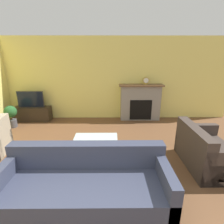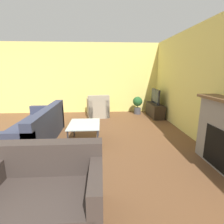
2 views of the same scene
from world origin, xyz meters
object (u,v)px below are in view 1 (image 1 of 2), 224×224
at_px(couch_sectional, 86,186).
at_px(potted_plant, 11,115).
at_px(coffee_table, 95,142).
at_px(mantel_clock, 146,81).
at_px(couch_loveseat, 206,152).
at_px(tv, 31,99).

relative_size(couch_sectional, potted_plant, 3.53).
bearing_deg(coffee_table, mantel_clock, 59.39).
relative_size(couch_loveseat, coffee_table, 1.38).
height_order(couch_loveseat, mantel_clock, mantel_clock).
distance_m(couch_sectional, mantel_clock, 4.06).
relative_size(couch_sectional, coffee_table, 2.62).
distance_m(couch_sectional, potted_plant, 3.96).
relative_size(couch_loveseat, potted_plant, 1.86).
height_order(tv, couch_sectional, tv).
height_order(couch_sectional, couch_loveseat, same).
xyz_separation_m(couch_loveseat, potted_plant, (-4.90, 2.02, 0.10)).
bearing_deg(couch_loveseat, potted_plant, 67.54).
height_order(potted_plant, mantel_clock, mantel_clock).
bearing_deg(potted_plant, tv, 54.67).
bearing_deg(potted_plant, coffee_table, -33.60).
distance_m(tv, mantel_clock, 3.82).
height_order(couch_sectional, coffee_table, couch_sectional).
relative_size(tv, potted_plant, 1.25).
xyz_separation_m(couch_sectional, couch_loveseat, (2.24, 0.91, 0.01)).
bearing_deg(potted_plant, couch_loveseat, -22.46).
height_order(tv, potted_plant, tv).
height_order(tv, coffee_table, tv).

